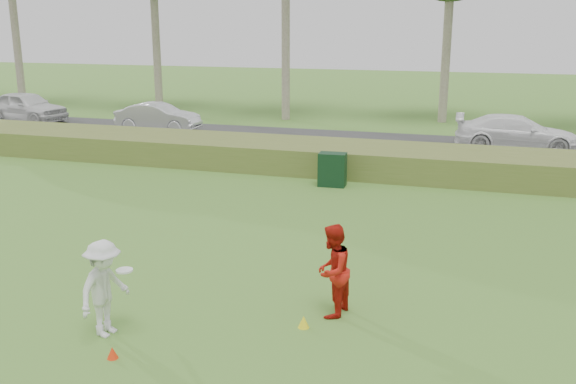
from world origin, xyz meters
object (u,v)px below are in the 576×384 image
(player_red, at_px, (332,271))
(cone_orange, at_px, (112,353))
(player_white, at_px, (104,288))
(car_mid, at_px, (158,117))
(cone_yellow, at_px, (304,322))
(car_left, at_px, (27,107))
(utility_cabinet, at_px, (332,170))
(car_right, at_px, (517,133))

(player_red, distance_m, cone_orange, 3.86)
(player_white, xyz_separation_m, car_mid, (-8.93, 18.39, -0.11))
(cone_yellow, distance_m, car_mid, 20.96)
(player_red, xyz_separation_m, cone_orange, (-2.87, -2.48, -0.74))
(player_red, bearing_deg, car_mid, -134.23)
(player_red, relative_size, car_mid, 0.42)
(car_mid, bearing_deg, car_left, 83.99)
(cone_yellow, bearing_deg, utility_cabinet, 100.55)
(player_white, xyz_separation_m, car_left, (-16.70, 18.94, 0.01))
(player_red, distance_m, car_mid, 20.65)
(cone_yellow, xyz_separation_m, car_left, (-19.74, 17.75, 0.72))
(cone_yellow, distance_m, car_right, 17.66)
(player_red, height_order, utility_cabinet, player_red)
(cone_orange, xyz_separation_m, utility_cabinet, (0.74, 11.47, 0.43))
(car_right, bearing_deg, car_left, 87.19)
(cone_orange, distance_m, car_right, 20.14)
(utility_cabinet, xyz_separation_m, car_left, (-17.96, 8.15, 0.30))
(cone_orange, distance_m, car_left, 26.10)
(cone_yellow, xyz_separation_m, utility_cabinet, (-1.79, 9.61, 0.42))
(car_left, xyz_separation_m, car_mid, (7.77, -0.55, -0.12))
(player_white, relative_size, cone_orange, 8.63)
(player_red, height_order, cone_orange, player_red)
(cone_yellow, distance_m, utility_cabinet, 9.78)
(car_mid, bearing_deg, player_red, -145.35)
(player_red, xyz_separation_m, utility_cabinet, (-2.13, 8.98, -0.30))
(cone_yellow, bearing_deg, car_left, 138.04)
(cone_orange, relative_size, car_left, 0.04)
(player_white, height_order, cone_orange, player_white)
(cone_yellow, xyz_separation_m, car_right, (3.91, 17.21, 0.64))
(cone_orange, bearing_deg, player_white, 127.34)
(car_left, distance_m, car_right, 23.66)
(player_red, bearing_deg, cone_orange, -39.96)
(car_left, relative_size, car_right, 0.95)
(utility_cabinet, height_order, car_left, car_left)
(car_mid, distance_m, car_right, 15.88)
(car_mid, bearing_deg, utility_cabinet, -128.66)
(player_white, xyz_separation_m, player_red, (3.38, 1.81, 0.01))
(cone_orange, xyz_separation_m, car_mid, (-9.44, 19.06, 0.61))
(player_red, relative_size, car_left, 0.37)
(car_left, bearing_deg, car_right, -80.72)
(cone_yellow, relative_size, car_left, 0.05)
(player_white, bearing_deg, car_mid, 34.84)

